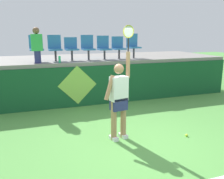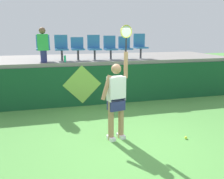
% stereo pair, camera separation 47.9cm
% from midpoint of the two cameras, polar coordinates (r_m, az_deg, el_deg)
% --- Properties ---
extents(ground_plane, '(40.00, 40.00, 0.00)m').
position_cam_midpoint_polar(ground_plane, '(5.61, 2.57, -12.44)').
color(ground_plane, '#519342').
extents(court_back_wall, '(10.62, 0.20, 1.32)m').
position_cam_midpoint_polar(court_back_wall, '(8.39, -5.84, 0.97)').
color(court_back_wall, '#144C28').
rests_on(court_back_wall, ground_plane).
extents(spectator_platform, '(10.62, 3.13, 0.12)m').
position_cam_midpoint_polar(spectator_platform, '(9.74, -8.08, 6.90)').
color(spectator_platform, gray).
rests_on(spectator_platform, court_back_wall).
extents(tennis_player, '(0.74, 0.33, 2.56)m').
position_cam_midpoint_polar(tennis_player, '(5.55, -0.86, -1.81)').
color(tennis_player, white).
rests_on(tennis_player, ground_plane).
extents(tennis_ball, '(0.07, 0.07, 0.07)m').
position_cam_midpoint_polar(tennis_ball, '(6.16, 14.53, -10.11)').
color(tennis_ball, '#D1E533').
rests_on(tennis_ball, ground_plane).
extents(water_bottle, '(0.07, 0.07, 0.22)m').
position_cam_midpoint_polar(water_bottle, '(8.20, -13.56, 6.71)').
color(water_bottle, '#26B272').
rests_on(water_bottle, spectator_platform).
extents(stadium_chair_0, '(0.44, 0.42, 0.87)m').
position_cam_midpoint_polar(stadium_chair_0, '(8.71, -18.46, 9.21)').
color(stadium_chair_0, '#38383D').
rests_on(stadium_chair_0, spectator_platform).
extents(stadium_chair_1, '(0.44, 0.42, 0.86)m').
position_cam_midpoint_polar(stadium_chair_1, '(8.74, -14.48, 9.41)').
color(stadium_chair_1, '#38383D').
rests_on(stadium_chair_1, spectator_platform).
extents(stadium_chair_2, '(0.44, 0.42, 0.78)m').
position_cam_midpoint_polar(stadium_chair_2, '(8.80, -10.85, 9.41)').
color(stadium_chair_2, '#38383D').
rests_on(stadium_chair_2, spectator_platform).
extents(stadium_chair_3, '(0.44, 0.42, 0.86)m').
position_cam_midpoint_polar(stadium_chair_3, '(8.92, -7.10, 9.73)').
color(stadium_chair_3, '#38383D').
rests_on(stadium_chair_3, spectator_platform).
extents(stadium_chair_4, '(0.44, 0.42, 0.83)m').
position_cam_midpoint_polar(stadium_chair_4, '(9.06, -3.43, 9.75)').
color(stadium_chair_4, '#38383D').
rests_on(stadium_chair_4, spectator_platform).
extents(stadium_chair_5, '(0.44, 0.42, 0.80)m').
position_cam_midpoint_polar(stadium_chair_5, '(9.23, -0.03, 9.78)').
color(stadium_chair_5, '#38383D').
rests_on(stadium_chair_5, spectator_platform).
extents(stadium_chair_6, '(0.44, 0.42, 0.90)m').
position_cam_midpoint_polar(stadium_chair_6, '(9.44, 3.36, 10.16)').
color(stadium_chair_6, '#38383D').
rests_on(stadium_chair_6, spectator_platform).
extents(spectator_0, '(0.34, 0.21, 1.11)m').
position_cam_midpoint_polar(spectator_0, '(8.26, -18.43, 9.72)').
color(spectator_0, navy).
rests_on(spectator_0, spectator_platform).
extents(wall_signage_mount, '(1.27, 0.01, 1.36)m').
position_cam_midpoint_polar(wall_signage_mount, '(8.35, -9.37, -3.89)').
color(wall_signage_mount, '#144C28').
rests_on(wall_signage_mount, ground_plane).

